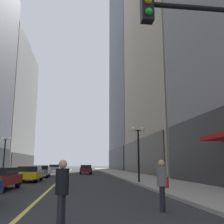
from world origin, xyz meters
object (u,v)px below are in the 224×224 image
at_px(car_grey, 41,171).
at_px(pedestrian_in_grey_suit, 162,181).
at_px(pedestrian_in_black_coat, 62,188).
at_px(car_silver, 54,168).
at_px(street_lamp_left_far, 5,148).
at_px(street_lamp_right_mid, 138,142).
at_px(car_maroon, 86,169).
at_px(car_yellow, 30,173).
at_px(fire_hydrant_right, 166,184).

bearing_deg(car_grey, pedestrian_in_grey_suit, -72.98).
relative_size(car_grey, pedestrian_in_black_coat, 2.74).
distance_m(car_silver, street_lamp_left_far, 19.55).
bearing_deg(pedestrian_in_black_coat, street_lamp_right_mid, 69.44).
height_order(car_grey, car_silver, same).
height_order(car_maroon, pedestrian_in_grey_suit, pedestrian_in_grey_suit).
relative_size(car_grey, pedestrian_in_grey_suit, 2.70).
relative_size(car_maroon, street_lamp_right_mid, 1.05).
bearing_deg(car_grey, car_maroon, 57.33).
relative_size(car_yellow, pedestrian_in_black_coat, 2.48).
bearing_deg(car_yellow, fire_hydrant_right, -42.45).
bearing_deg(car_grey, street_lamp_right_mid, -51.93).
distance_m(car_grey, car_silver, 17.83).
xyz_separation_m(pedestrian_in_black_coat, street_lamp_left_far, (-7.72, 23.71, 2.29)).
xyz_separation_m(street_lamp_right_mid, fire_hydrant_right, (0.50, -5.00, -2.86)).
relative_size(pedestrian_in_black_coat, street_lamp_right_mid, 0.38).
xyz_separation_m(car_silver, street_lamp_left_far, (-3.88, -18.99, 2.54)).
height_order(pedestrian_in_black_coat, pedestrian_in_grey_suit, pedestrian_in_grey_suit).
distance_m(car_yellow, pedestrian_in_grey_suit, 16.65).
xyz_separation_m(car_maroon, street_lamp_right_mid, (3.55, -19.63, 2.54)).
xyz_separation_m(street_lamp_left_far, street_lamp_right_mid, (12.80, -10.17, 0.00)).
bearing_deg(pedestrian_in_grey_suit, car_yellow, 114.74).
height_order(car_grey, fire_hydrant_right, car_grey).
distance_m(car_yellow, street_lamp_right_mid, 9.84).
distance_m(car_silver, fire_hydrant_right, 35.44).
bearing_deg(car_yellow, pedestrian_in_grey_suit, -65.26).
xyz_separation_m(car_grey, car_silver, (-0.04, 17.83, -0.00)).
relative_size(car_silver, pedestrian_in_grey_suit, 2.47).
bearing_deg(street_lamp_right_mid, street_lamp_left_far, 141.54).
distance_m(car_grey, pedestrian_in_grey_suit, 23.98).
xyz_separation_m(car_grey, pedestrian_in_grey_suit, (7.02, -22.93, 0.27)).
bearing_deg(fire_hydrant_right, street_lamp_right_mid, 95.71).
bearing_deg(pedestrian_in_black_coat, fire_hydrant_right, 56.85).
distance_m(street_lamp_left_far, street_lamp_right_mid, 16.35).
xyz_separation_m(pedestrian_in_grey_suit, street_lamp_left_far, (-10.94, 21.76, 2.27)).
xyz_separation_m(pedestrian_in_black_coat, pedestrian_in_grey_suit, (3.22, 1.95, 0.02)).
bearing_deg(car_silver, pedestrian_in_grey_suit, -80.17).
relative_size(pedestrian_in_black_coat, fire_hydrant_right, 2.09).
xyz_separation_m(car_grey, street_lamp_right_mid, (8.88, -11.33, 2.54)).
bearing_deg(car_silver, street_lamp_left_far, -101.55).
distance_m(car_grey, car_maroon, 9.86).
bearing_deg(fire_hydrant_right, pedestrian_in_black_coat, -123.15).
bearing_deg(pedestrian_in_black_coat, street_lamp_left_far, 108.04).
bearing_deg(car_maroon, pedestrian_in_grey_suit, -86.89).
relative_size(car_maroon, pedestrian_in_grey_suit, 2.74).
relative_size(street_lamp_left_far, fire_hydrant_right, 5.54).
relative_size(pedestrian_in_grey_suit, street_lamp_right_mid, 0.38).
height_order(car_maroon, car_silver, same).
distance_m(car_silver, pedestrian_in_grey_suit, 41.36).
distance_m(car_grey, fire_hydrant_right, 18.84).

